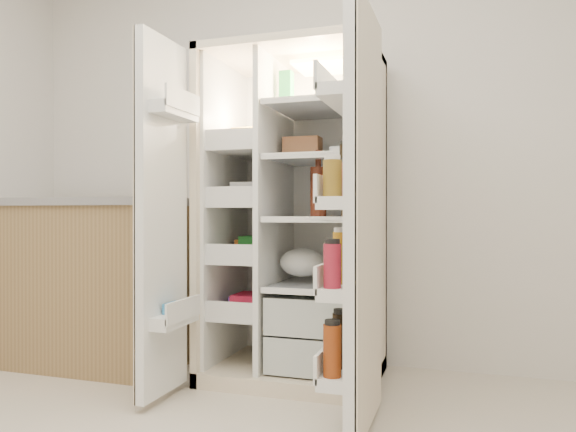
% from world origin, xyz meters
% --- Properties ---
extents(wall_back, '(4.00, 0.02, 2.70)m').
position_xyz_m(wall_back, '(0.00, 2.00, 1.35)').
color(wall_back, silver).
rests_on(wall_back, floor).
extents(refrigerator, '(0.92, 0.70, 1.80)m').
position_xyz_m(refrigerator, '(-0.00, 1.65, 0.74)').
color(refrigerator, beige).
rests_on(refrigerator, floor).
extents(freezer_door, '(0.15, 0.40, 1.72)m').
position_xyz_m(freezer_door, '(-0.52, 1.05, 0.89)').
color(freezer_door, white).
rests_on(freezer_door, floor).
extents(fridge_door, '(0.17, 0.58, 1.72)m').
position_xyz_m(fridge_door, '(0.46, 0.96, 0.87)').
color(fridge_door, white).
rests_on(fridge_door, floor).
extents(kitchen_counter, '(1.38, 0.73, 1.00)m').
position_xyz_m(kitchen_counter, '(-1.37, 1.54, 0.50)').
color(kitchen_counter, olive).
rests_on(kitchen_counter, floor).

